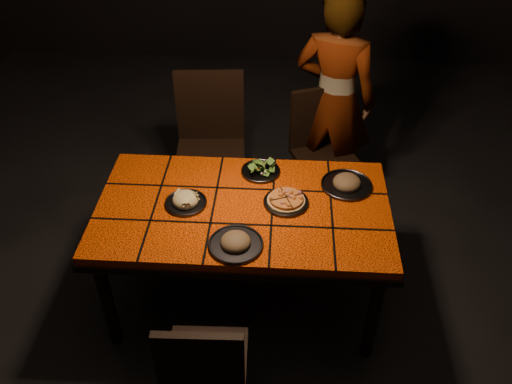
# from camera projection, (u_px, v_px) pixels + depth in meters

# --- Properties ---
(room_shell) EXTENTS (6.04, 7.04, 3.08)m
(room_shell) POSITION_uv_depth(u_px,v_px,m) (241.00, 81.00, 2.48)
(room_shell) COLOR black
(room_shell) RESTS_ON ground
(dining_table) EXTENTS (1.62, 0.92, 0.75)m
(dining_table) POSITION_uv_depth(u_px,v_px,m) (243.00, 217.00, 3.00)
(dining_table) COLOR #FF4D08
(dining_table) RESTS_ON ground
(chair_near) EXTENTS (0.39, 0.39, 0.84)m
(chair_near) POSITION_uv_depth(u_px,v_px,m) (204.00, 367.00, 2.48)
(chair_near) COLOR black
(chair_near) RESTS_ON ground
(chair_far_left) EXTENTS (0.50, 0.50, 1.04)m
(chair_far_left) POSITION_uv_depth(u_px,v_px,m) (211.00, 137.00, 3.76)
(chair_far_left) COLOR black
(chair_far_left) RESTS_ON ground
(chair_far_right) EXTENTS (0.54, 0.54, 0.91)m
(chair_far_right) POSITION_uv_depth(u_px,v_px,m) (322.00, 143.00, 3.85)
(chair_far_right) COLOR black
(chair_far_right) RESTS_ON ground
(diner) EXTENTS (0.67, 0.54, 1.59)m
(diner) POSITION_uv_depth(u_px,v_px,m) (334.00, 100.00, 3.77)
(diner) COLOR brown
(diner) RESTS_ON ground
(plate_pizza) EXTENTS (0.27, 0.27, 0.04)m
(plate_pizza) POSITION_uv_depth(u_px,v_px,m) (286.00, 201.00, 2.96)
(plate_pizza) COLOR #39393E
(plate_pizza) RESTS_ON dining_table
(plate_pasta) EXTENTS (0.23, 0.23, 0.08)m
(plate_pasta) POSITION_uv_depth(u_px,v_px,m) (186.00, 201.00, 2.95)
(plate_pasta) COLOR #39393E
(plate_pasta) RESTS_ON dining_table
(plate_salad) EXTENTS (0.23, 0.23, 0.07)m
(plate_salad) POSITION_uv_depth(u_px,v_px,m) (261.00, 169.00, 3.17)
(plate_salad) COLOR #39393E
(plate_salad) RESTS_ON dining_table
(plate_mushroom_a) EXTENTS (0.28, 0.28, 0.09)m
(plate_mushroom_a) POSITION_uv_depth(u_px,v_px,m) (236.00, 242.00, 2.70)
(plate_mushroom_a) COLOR #39393E
(plate_mushroom_a) RESTS_ON dining_table
(plate_mushroom_b) EXTENTS (0.29, 0.29, 0.10)m
(plate_mushroom_b) POSITION_uv_depth(u_px,v_px,m) (347.00, 183.00, 3.07)
(plate_mushroom_b) COLOR #39393E
(plate_mushroom_b) RESTS_ON dining_table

